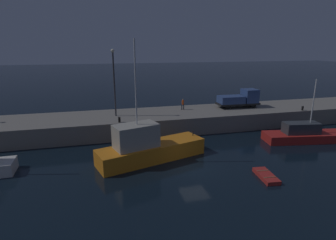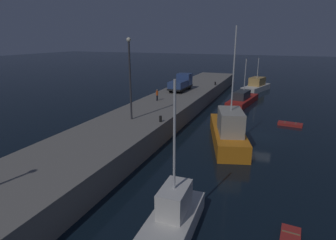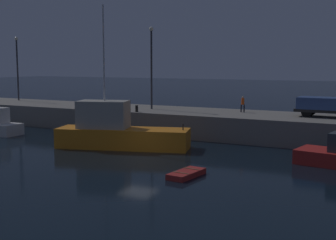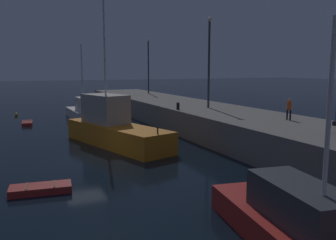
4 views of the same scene
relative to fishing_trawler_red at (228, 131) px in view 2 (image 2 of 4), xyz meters
The scene contains 12 objects.
ground_plane 5.08m from the fishing_trawler_red, 38.62° to the right, with size 320.00×320.00×0.00m, color black.
pier_quay 10.65m from the fishing_trawler_red, 68.96° to the left, with size 75.35×7.70×2.24m.
fishing_trawler_red is the anchor object (origin of this frame).
fishing_boat_blue 19.14m from the fishing_trawler_red, ahead, with size 10.20×4.27×7.37m.
fishing_boat_white 15.53m from the fishing_trawler_red, behind, with size 7.58×2.58×8.63m.
fishing_boat_orange 32.64m from the fishing_trawler_red, ahead, with size 9.44×5.32×6.70m.
rowboat_white_mid 11.14m from the fishing_trawler_red, 33.94° to the right, with size 1.50×2.98×0.39m.
lamp_post_east 11.68m from the fishing_trawler_red, 103.42° to the left, with size 0.44×0.44×8.38m.
utility_truck 18.97m from the fishing_trawler_red, 34.06° to the left, with size 6.20×2.37×2.61m.
dockworker 13.25m from the fishing_trawler_red, 57.54° to the left, with size 0.41×0.31×1.56m.
bollard_west 7.06m from the fishing_trawler_red, 108.16° to the left, with size 0.28×0.28×0.64m, color black.
bollard_central 24.11m from the fishing_trawler_red, 15.75° to the left, with size 0.28×0.28×0.59m, color black.
Camera 2 is at (-31.26, -1.24, 10.56)m, focal length 29.80 mm.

